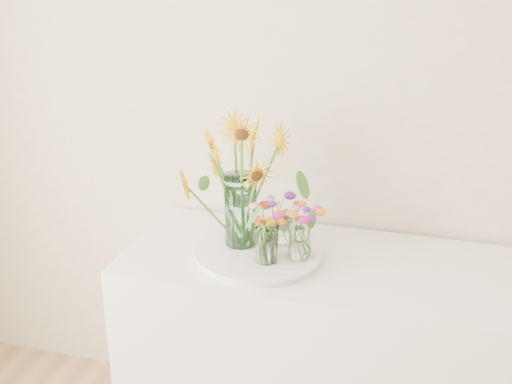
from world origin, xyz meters
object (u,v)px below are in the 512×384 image
(counter, at_px, (313,363))
(small_vase_b, at_px, (299,243))
(small_vase_a, at_px, (267,244))
(tray, at_px, (259,254))
(mason_jar, at_px, (241,210))
(small_vase_c, at_px, (282,231))

(counter, bearing_deg, small_vase_b, -131.64)
(counter, distance_m, small_vase_a, 0.58)
(tray, xyz_separation_m, mason_jar, (-0.08, 0.03, 0.15))
(mason_jar, relative_size, small_vase_c, 2.67)
(mason_jar, bearing_deg, counter, 1.22)
(tray, xyz_separation_m, small_vase_b, (0.15, -0.03, 0.08))
(counter, height_order, small_vase_a, small_vase_a)
(small_vase_b, bearing_deg, counter, 48.36)
(small_vase_c, bearing_deg, tray, -130.10)
(tray, distance_m, mason_jar, 0.17)
(mason_jar, relative_size, small_vase_a, 2.00)
(small_vase_c, bearing_deg, small_vase_b, -50.33)
(tray, bearing_deg, mason_jar, 158.91)
(counter, xyz_separation_m, small_vase_a, (-0.16, -0.11, 0.54))
(tray, bearing_deg, small_vase_a, -56.37)
(small_vase_c, bearing_deg, small_vase_a, -96.07)
(mason_jar, bearing_deg, tray, -21.09)
(tray, height_order, mason_jar, mason_jar)
(small_vase_a, height_order, small_vase_c, small_vase_a)
(mason_jar, height_order, small_vase_b, mason_jar)
(counter, xyz_separation_m, tray, (-0.21, -0.04, 0.46))
(tray, xyz_separation_m, small_vase_a, (0.05, -0.08, 0.08))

